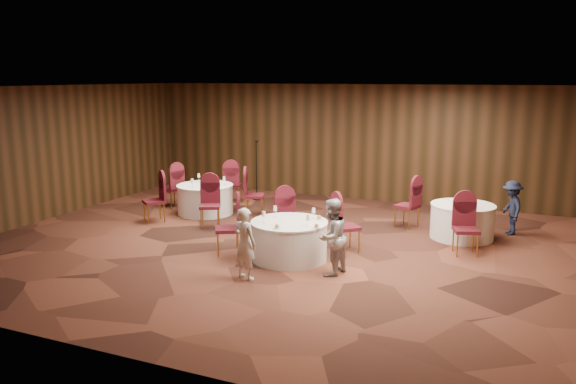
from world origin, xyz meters
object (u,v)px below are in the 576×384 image
at_px(table_main, 289,240).
at_px(table_left, 205,199).
at_px(woman_b, 331,237).
at_px(woman_a, 245,243).
at_px(mic_stand, 257,182).
at_px(man_c, 511,208).
at_px(table_right, 462,221).

height_order(table_main, table_left, same).
distance_m(table_main, woman_b, 1.15).
bearing_deg(woman_a, table_left, -34.64).
bearing_deg(mic_stand, table_main, -57.13).
bearing_deg(table_main, table_left, 143.39).
bearing_deg(table_main, man_c, 42.64).
relative_size(table_left, woman_a, 1.12).
height_order(table_right, woman_b, woman_b).
xyz_separation_m(table_main, table_right, (2.85, 2.77, 0.00)).
relative_size(table_main, mic_stand, 0.88).
xyz_separation_m(mic_stand, woman_a, (2.63, -5.76, 0.14)).
xyz_separation_m(table_main, man_c, (3.79, 3.49, 0.22)).
distance_m(table_left, man_c, 7.23).
bearing_deg(table_right, woman_a, -127.91).
bearing_deg(mic_stand, table_right, -16.82).
xyz_separation_m(table_left, woman_a, (3.08, -3.76, 0.25)).
relative_size(table_main, table_right, 1.08).
relative_size(mic_stand, woman_a, 1.32).
distance_m(table_main, table_right, 3.97).
bearing_deg(table_right, mic_stand, 163.18).
relative_size(table_left, table_right, 1.05).
distance_m(mic_stand, woman_b, 6.34).
xyz_separation_m(mic_stand, man_c, (6.71, -1.02, 0.11)).
relative_size(mic_stand, woman_b, 1.22).
distance_m(mic_stand, woman_a, 6.34).
xyz_separation_m(table_main, mic_stand, (-2.91, 4.51, 0.11)).
distance_m(table_left, mic_stand, 2.06).
bearing_deg(man_c, table_left, -102.67).
bearing_deg(table_left, woman_b, -34.29).
bearing_deg(woman_b, mic_stand, -129.15).
height_order(table_left, man_c, man_c).
xyz_separation_m(table_right, mic_stand, (-5.76, 1.74, 0.11)).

